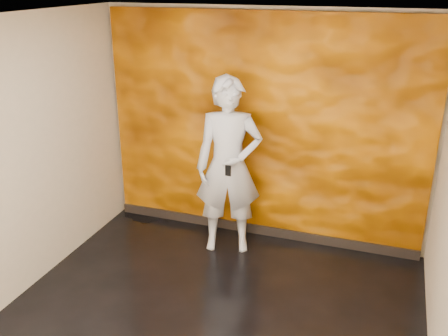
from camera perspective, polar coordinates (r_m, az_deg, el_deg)
room at (r=4.24m, az=-2.50°, el=-2.72°), size 4.02×4.02×2.81m
feature_wall at (r=6.00m, az=4.43°, el=4.34°), size 3.90×0.06×2.75m
baseboard at (r=6.47m, az=4.01°, el=-7.01°), size 3.90×0.04×0.12m
man at (r=5.76m, az=0.55°, el=0.18°), size 0.88×0.70×2.10m
phone at (r=5.41m, az=0.47°, el=-0.30°), size 0.07×0.02×0.12m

